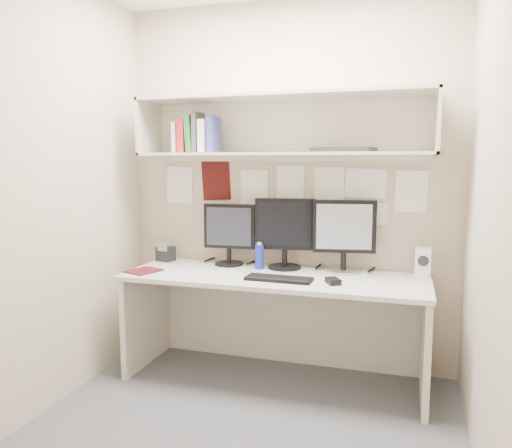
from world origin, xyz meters
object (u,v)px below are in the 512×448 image
(monitor_center, at_px, (285,231))
(desk, at_px, (274,327))
(desk_phone, at_px, (166,254))
(monitor_right, at_px, (344,233))
(speaker, at_px, (423,262))
(monitor_left, at_px, (229,232))
(maroon_notebook, at_px, (144,271))
(keyboard, at_px, (279,279))

(monitor_center, bearing_deg, desk, -101.82)
(desk, height_order, desk_phone, desk_phone)
(monitor_center, height_order, monitor_right, monitor_center)
(desk, xyz_separation_m, desk_phone, (-0.91, 0.21, 0.42))
(speaker, height_order, desk_phone, speaker)
(monitor_left, distance_m, desk_phone, 0.54)
(monitor_left, height_order, speaker, monitor_left)
(desk_phone, bearing_deg, maroon_notebook, -72.13)
(desk, distance_m, maroon_notebook, 0.97)
(desk, distance_m, speaker, 1.07)
(monitor_center, height_order, speaker, monitor_center)
(desk, relative_size, monitor_right, 4.07)
(keyboard, bearing_deg, desk_phone, 161.64)
(desk, relative_size, maroon_notebook, 9.44)
(monitor_right, distance_m, speaker, 0.54)
(speaker, bearing_deg, maroon_notebook, -165.85)
(monitor_right, height_order, desk_phone, monitor_right)
(speaker, xyz_separation_m, desk_phone, (-1.85, -0.01, -0.04))
(keyboard, height_order, desk_phone, desk_phone)
(monitor_center, height_order, keyboard, monitor_center)
(desk, xyz_separation_m, speaker, (0.94, 0.21, 0.46))
(monitor_center, bearing_deg, monitor_right, -7.73)
(monitor_center, height_order, maroon_notebook, monitor_center)
(monitor_right, bearing_deg, monitor_left, 170.20)
(monitor_center, bearing_deg, keyboard, -89.79)
(monitor_left, height_order, desk_phone, monitor_left)
(monitor_right, distance_m, desk_phone, 1.35)
(keyboard, bearing_deg, speaker, 24.06)
(desk_phone, bearing_deg, speaker, 13.55)
(desk_phone, bearing_deg, monitor_left, 14.82)
(maroon_notebook, height_order, desk_phone, desk_phone)
(monitor_right, bearing_deg, maroon_notebook, -172.94)
(speaker, bearing_deg, desk_phone, -177.70)
(desk, bearing_deg, keyboard, -65.68)
(desk, bearing_deg, monitor_right, 27.17)
(monitor_left, height_order, monitor_center, monitor_center)
(maroon_notebook, bearing_deg, desk, 30.39)
(monitor_left, bearing_deg, monitor_right, -2.74)
(monitor_right, distance_m, maroon_notebook, 1.39)
(monitor_center, distance_m, desk_phone, 0.95)
(desk, distance_m, desk_phone, 1.02)
(keyboard, distance_m, speaker, 0.95)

